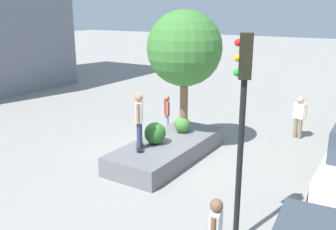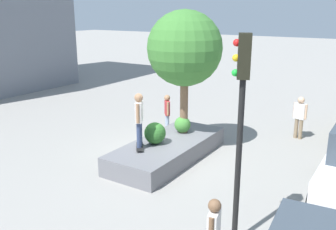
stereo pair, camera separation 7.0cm
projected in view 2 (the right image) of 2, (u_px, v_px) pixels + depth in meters
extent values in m
plane|color=gray|center=(164.00, 154.00, 12.83)|extent=(120.00, 120.00, 0.00)
cube|color=slate|center=(168.00, 150.00, 12.42)|extent=(4.69, 1.92, 0.61)
cylinder|color=brown|center=(184.00, 101.00, 12.93)|extent=(0.28, 0.28, 2.26)
sphere|color=#3D7A33|center=(185.00, 48.00, 12.43)|extent=(2.55, 2.55, 2.55)
sphere|color=#3D7A33|center=(182.00, 125.00, 13.14)|extent=(0.58, 0.58, 0.58)
sphere|color=#2D6628|center=(155.00, 133.00, 12.03)|extent=(0.70, 0.70, 0.70)
cube|color=black|center=(140.00, 147.00, 11.66)|extent=(0.76, 0.65, 0.02)
sphere|color=beige|center=(143.00, 151.00, 11.43)|extent=(0.06, 0.06, 0.06)
sphere|color=beige|center=(137.00, 151.00, 11.42)|extent=(0.06, 0.06, 0.06)
sphere|color=beige|center=(142.00, 145.00, 11.92)|extent=(0.06, 0.06, 0.06)
sphere|color=beige|center=(137.00, 145.00, 11.91)|extent=(0.06, 0.06, 0.06)
cylinder|color=navy|center=(140.00, 133.00, 11.64)|extent=(0.15, 0.15, 0.81)
cylinder|color=navy|center=(139.00, 135.00, 11.46)|extent=(0.15, 0.15, 0.81)
cube|color=silver|center=(139.00, 112.00, 11.35)|extent=(0.49, 0.38, 0.63)
cylinder|color=#9E7251|center=(140.00, 109.00, 11.58)|extent=(0.10, 0.10, 0.60)
cylinder|color=#9E7251|center=(138.00, 113.00, 11.12)|extent=(0.10, 0.10, 0.60)
sphere|color=#9E7251|center=(139.00, 98.00, 11.23)|extent=(0.26, 0.26, 0.26)
cylinder|color=black|center=(313.00, 204.00, 8.80)|extent=(0.76, 0.23, 0.75)
cylinder|color=black|center=(333.00, 164.00, 11.11)|extent=(0.76, 0.23, 0.75)
cylinder|color=black|center=(238.00, 166.00, 7.51)|extent=(0.12, 0.12, 3.55)
cube|color=black|center=(244.00, 56.00, 6.91)|extent=(0.35, 0.33, 0.85)
sphere|color=red|center=(237.00, 43.00, 6.86)|extent=(0.14, 0.14, 0.14)
sphere|color=gold|center=(236.00, 58.00, 6.94)|extent=(0.14, 0.14, 0.14)
sphere|color=green|center=(235.00, 73.00, 7.02)|extent=(0.14, 0.14, 0.14)
cylinder|color=#8C9EB7|center=(167.00, 123.00, 15.17)|extent=(0.13, 0.13, 0.74)
cylinder|color=#8C9EB7|center=(167.00, 124.00, 15.00)|extent=(0.13, 0.13, 0.74)
cube|color=#B23338|center=(167.00, 108.00, 14.90)|extent=(0.43, 0.40, 0.58)
cylinder|color=#9E7251|center=(167.00, 106.00, 15.11)|extent=(0.09, 0.09, 0.54)
cylinder|color=#9E7251|center=(168.00, 109.00, 14.69)|extent=(0.09, 0.09, 0.54)
sphere|color=#9E7251|center=(167.00, 98.00, 14.79)|extent=(0.24, 0.24, 0.24)
cylinder|color=#847056|center=(301.00, 129.00, 14.28)|extent=(0.14, 0.14, 0.78)
cylinder|color=#847056|center=(296.00, 128.00, 14.41)|extent=(0.14, 0.14, 0.78)
cube|color=silver|center=(300.00, 111.00, 14.15)|extent=(0.29, 0.48, 0.61)
cylinder|color=#D8AD8C|center=(306.00, 112.00, 13.98)|extent=(0.10, 0.10, 0.58)
cylinder|color=#D8AD8C|center=(295.00, 110.00, 14.31)|extent=(0.10, 0.10, 0.58)
sphere|color=#D8AD8C|center=(301.00, 100.00, 14.03)|extent=(0.26, 0.26, 0.26)
cube|color=silver|center=(214.00, 226.00, 6.76)|extent=(0.45, 0.26, 0.58)
cylinder|color=brown|center=(217.00, 219.00, 6.95)|extent=(0.09, 0.09, 0.55)
sphere|color=brown|center=(215.00, 206.00, 6.65)|extent=(0.24, 0.24, 0.24)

